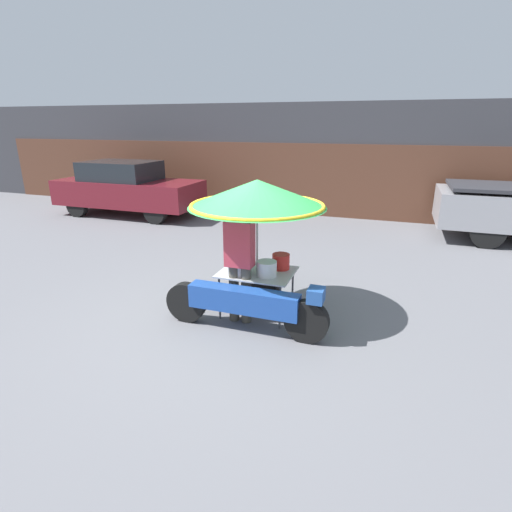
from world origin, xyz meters
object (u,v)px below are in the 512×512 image
Objects in this scene: parked_car at (127,188)px; potted_plant at (82,189)px; vendor_motorcycle_cart at (256,213)px; vendor_person at (240,258)px.

potted_plant is at bearing 156.84° from parked_car.
parked_car is at bearing 139.28° from vendor_motorcycle_cart.
parked_car is at bearing 137.22° from vendor_person.
parked_car is 5.33× the size of potted_plant.
vendor_motorcycle_cart is at bearing -35.72° from potted_plant.
vendor_motorcycle_cart is 10.90m from potted_plant.
vendor_motorcycle_cart is at bearing -40.72° from parked_car.
vendor_person is at bearing -37.23° from potted_plant.
vendor_motorcycle_cart is 0.53× the size of parked_car.
vendor_person is 0.39× the size of parked_car.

